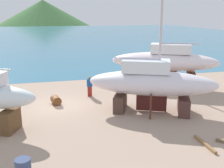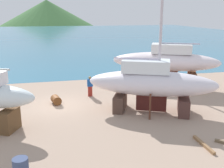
# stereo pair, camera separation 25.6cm
# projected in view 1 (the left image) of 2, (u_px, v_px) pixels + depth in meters

# --- Properties ---
(ground_plane) EXTENTS (45.55, 45.55, 0.00)m
(ground_plane) POSITION_uv_depth(u_px,v_px,m) (64.00, 127.00, 16.35)
(ground_plane) COLOR tan
(sea_water) EXTENTS (133.91, 113.69, 0.01)m
(sea_water) POSITION_uv_depth(u_px,v_px,m) (46.00, 36.00, 80.34)
(sea_water) COLOR teal
(sea_water) RESTS_ON ground
(headland_hill) EXTENTS (109.60, 109.60, 30.00)m
(headland_hill) POSITION_uv_depth(u_px,v_px,m) (44.00, 22.00, 189.89)
(headland_hill) COLOR #376633
(headland_hill) RESTS_ON ground
(sailboat_large_starboard) EXTENTS (8.95, 5.96, 13.17)m
(sailboat_large_starboard) POSITION_uv_depth(u_px,v_px,m) (152.00, 83.00, 18.39)
(sailboat_large_starboard) COLOR #4C2F2A
(sailboat_large_starboard) RESTS_ON ground
(sailboat_mid_port) EXTENTS (9.94, 6.69, 14.91)m
(sailboat_mid_port) POSITION_uv_depth(u_px,v_px,m) (165.00, 61.00, 24.94)
(sailboat_mid_port) COLOR brown
(sailboat_mid_port) RESTS_ON ground
(worker) EXTENTS (0.45, 0.26, 1.66)m
(worker) POSITION_uv_depth(u_px,v_px,m) (90.00, 86.00, 22.09)
(worker) COLOR maroon
(worker) RESTS_ON ground
(barrel_rust_far) EXTENTS (1.08, 1.05, 0.63)m
(barrel_rust_far) POSITION_uv_depth(u_px,v_px,m) (16.00, 99.00, 20.65)
(barrel_rust_far) COLOR brown
(barrel_rust_far) RESTS_ON ground
(barrel_by_slipway) EXTENTS (0.80, 1.01, 0.63)m
(barrel_by_slipway) POSITION_uv_depth(u_px,v_px,m) (56.00, 100.00, 20.30)
(barrel_by_slipway) COLOR brown
(barrel_by_slipway) RESTS_ON ground
(barrel_tipped_center) EXTENTS (0.82, 0.82, 0.77)m
(barrel_tipped_center) POSITION_uv_depth(u_px,v_px,m) (23.00, 168.00, 11.36)
(barrel_tipped_center) COLOR #3B496E
(barrel_tipped_center) RESTS_ON ground
(timber_long_aft) EXTENTS (0.18, 1.95, 0.15)m
(timber_long_aft) POSITION_uv_depth(u_px,v_px,m) (205.00, 144.00, 14.06)
(timber_long_aft) COLOR olive
(timber_long_aft) RESTS_ON ground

